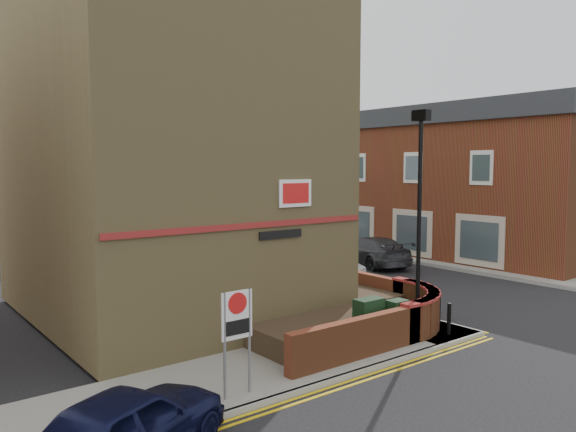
{
  "coord_description": "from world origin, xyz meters",
  "views": [
    {
      "loc": [
        -11.09,
        -8.99,
        4.83
      ],
      "look_at": [
        -0.94,
        4.0,
        3.39
      ],
      "focal_mm": 35.0,
      "sensor_mm": 36.0,
      "label": 1
    }
  ],
  "objects_px": {
    "utility_cabinet_large": "(369,321)",
    "zone_sign": "(237,323)",
    "silver_car_near": "(317,267)",
    "navy_hatchback": "(128,426)",
    "lamppost": "(419,220)"
  },
  "relations": [
    {
      "from": "utility_cabinet_large",
      "to": "zone_sign",
      "type": "distance_m",
      "value": 4.86
    },
    {
      "from": "utility_cabinet_large",
      "to": "silver_car_near",
      "type": "xyz_separation_m",
      "value": [
        4.33,
        7.12,
        -0.05
      ]
    },
    {
      "from": "utility_cabinet_large",
      "to": "silver_car_near",
      "type": "distance_m",
      "value": 8.34
    },
    {
      "from": "zone_sign",
      "to": "navy_hatchback",
      "type": "bearing_deg",
      "value": -160.07
    },
    {
      "from": "lamppost",
      "to": "navy_hatchback",
      "type": "bearing_deg",
      "value": -169.7
    },
    {
      "from": "lamppost",
      "to": "zone_sign",
      "type": "distance_m",
      "value": 6.85
    },
    {
      "from": "navy_hatchback",
      "to": "silver_car_near",
      "type": "bearing_deg",
      "value": -77.63
    },
    {
      "from": "lamppost",
      "to": "silver_car_near",
      "type": "relative_size",
      "value": 1.55
    },
    {
      "from": "lamppost",
      "to": "utility_cabinet_large",
      "type": "bearing_deg",
      "value": 176.99
    },
    {
      "from": "lamppost",
      "to": "navy_hatchback",
      "type": "distance_m",
      "value": 9.88
    },
    {
      "from": "zone_sign",
      "to": "silver_car_near",
      "type": "height_order",
      "value": "zone_sign"
    },
    {
      "from": "utility_cabinet_large",
      "to": "lamppost",
      "type": "bearing_deg",
      "value": -3.01
    },
    {
      "from": "zone_sign",
      "to": "silver_car_near",
      "type": "xyz_separation_m",
      "value": [
        9.03,
        7.92,
        -0.97
      ]
    },
    {
      "from": "lamppost",
      "to": "zone_sign",
      "type": "height_order",
      "value": "lamppost"
    },
    {
      "from": "silver_car_near",
      "to": "zone_sign",
      "type": "bearing_deg",
      "value": -161.65
    }
  ]
}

